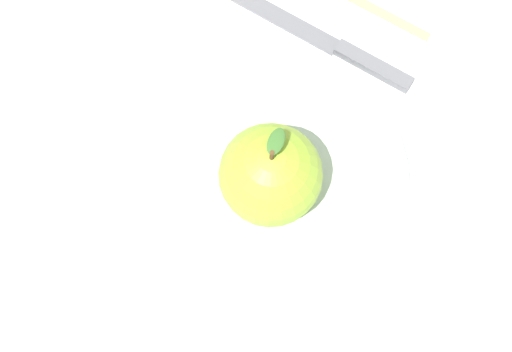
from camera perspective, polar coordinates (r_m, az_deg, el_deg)
ground_plane at (r=0.60m, az=0.65°, el=1.27°), size 2.40×2.40×0.00m
dinner_plate at (r=0.58m, az=-0.00°, el=-0.27°), size 0.26×0.26×0.02m
apple at (r=0.53m, az=1.24°, el=0.10°), size 0.08×0.08×0.10m
knife at (r=0.65m, az=5.87°, el=11.35°), size 0.07×0.22×0.01m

